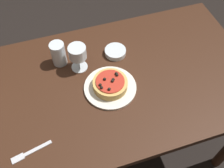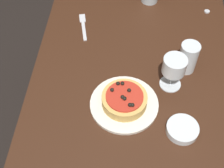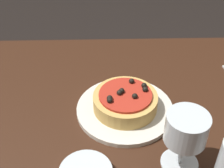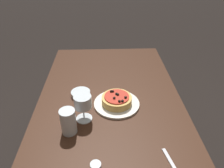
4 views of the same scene
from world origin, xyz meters
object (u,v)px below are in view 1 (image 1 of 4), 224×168
object	(u,v)px
fork	(29,153)
pizza	(110,84)
water_cup	(58,54)
side_bowl	(115,52)
wine_glass	(78,54)
dinner_plate	(110,87)
dining_table	(100,96)

from	to	relation	value
fork	pizza	bearing A→B (deg)	-165.95
pizza	water_cup	distance (m)	0.30
water_cup	side_bowl	xyz separation A→B (m)	(0.28, -0.03, -0.05)
side_bowl	fork	bearing A→B (deg)	-140.92
wine_glass	pizza	bearing A→B (deg)	-57.64
pizza	dinner_plate	bearing A→B (deg)	34.86
wine_glass	side_bowl	xyz separation A→B (m)	(0.20, 0.03, -0.09)
side_bowl	dining_table	bearing A→B (deg)	-128.97
dinner_plate	side_bowl	size ratio (longest dim) A/B	2.25
dining_table	side_bowl	distance (m)	0.24
dinner_plate	wine_glass	size ratio (longest dim) A/B	1.76
dining_table	wine_glass	size ratio (longest dim) A/B	11.05
water_cup	fork	distance (m)	0.48
dinner_plate	pizza	world-z (taller)	pizza
water_cup	dining_table	bearing A→B (deg)	-52.57
wine_glass	fork	distance (m)	0.48
dinner_plate	water_cup	size ratio (longest dim) A/B	1.96
dining_table	pizza	world-z (taller)	pizza
water_cup	dinner_plate	bearing A→B (deg)	-50.22
pizza	wine_glass	bearing A→B (deg)	122.36
water_cup	pizza	bearing A→B (deg)	-50.24
dinner_plate	dining_table	bearing A→B (deg)	140.29
dinner_plate	side_bowl	world-z (taller)	side_bowl
dinner_plate	fork	bearing A→B (deg)	-153.43
dining_table	water_cup	xyz separation A→B (m)	(-0.15, 0.19, 0.16)
wine_glass	fork	world-z (taller)	wine_glass
wine_glass	side_bowl	bearing A→B (deg)	9.35
pizza	wine_glass	world-z (taller)	wine_glass
dinner_plate	wine_glass	world-z (taller)	wine_glass
dinner_plate	side_bowl	distance (m)	0.22
dinner_plate	fork	size ratio (longest dim) A/B	1.46
fork	dining_table	bearing A→B (deg)	-159.27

